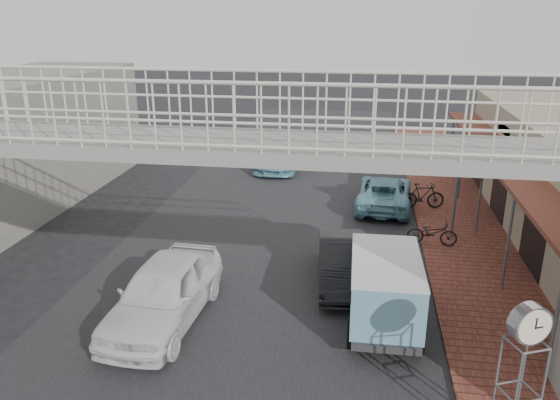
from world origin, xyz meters
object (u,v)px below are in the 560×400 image
(angkot_van, at_px, (385,281))
(motorcycle_far, at_px, (422,196))
(arrow_sign, at_px, (484,163))
(motorcycle_near, at_px, (432,233))
(angkot_far, at_px, (280,152))
(angkot_curb, at_px, (384,192))
(dark_sedan, at_px, (343,263))
(white_hatchback, at_px, (164,292))
(street_clock, at_px, (528,331))

(angkot_van, xyz_separation_m, motorcycle_far, (1.69, 8.48, -0.54))
(motorcycle_far, bearing_deg, arrow_sign, -161.54)
(motorcycle_near, bearing_deg, angkot_far, 39.08)
(angkot_curb, distance_m, motorcycle_near, 4.08)
(dark_sedan, height_order, angkot_van, angkot_van)
(dark_sedan, bearing_deg, arrow_sign, 36.29)
(angkot_far, distance_m, motorcycle_far, 8.58)
(motorcycle_near, bearing_deg, motorcycle_far, 3.82)
(motorcycle_near, distance_m, motorcycle_far, 3.56)
(angkot_curb, distance_m, motorcycle_far, 1.48)
(angkot_curb, relative_size, motorcycle_near, 2.73)
(dark_sedan, bearing_deg, angkot_curb, 73.92)
(dark_sedan, height_order, arrow_sign, arrow_sign)
(angkot_van, bearing_deg, angkot_far, 107.83)
(white_hatchback, height_order, street_clock, street_clock)
(angkot_curb, height_order, street_clock, street_clock)
(angkot_curb, distance_m, street_clock, 13.01)
(street_clock, xyz_separation_m, arrow_sign, (1.12, 9.76, 0.27))
(angkot_far, xyz_separation_m, angkot_van, (4.79, -14.10, 0.43))
(white_hatchback, xyz_separation_m, angkot_van, (5.41, 0.76, 0.37))
(white_hatchback, distance_m, dark_sedan, 5.10)
(dark_sedan, height_order, street_clock, street_clock)
(white_hatchback, relative_size, arrow_sign, 1.42)
(angkot_far, relative_size, street_clock, 1.76)
(motorcycle_near, relative_size, motorcycle_far, 0.94)
(white_hatchback, xyz_separation_m, angkot_curb, (5.65, 9.49, -0.18))
(street_clock, bearing_deg, dark_sedan, 95.20)
(white_hatchback, bearing_deg, arrow_sign, 40.45)
(angkot_curb, bearing_deg, motorcycle_far, 174.15)
(dark_sedan, height_order, motorcycle_far, dark_sedan)
(white_hatchback, xyz_separation_m, motorcycle_far, (7.11, 9.24, -0.18))
(motorcycle_far, height_order, arrow_sign, arrow_sign)
(angkot_far, height_order, motorcycle_near, angkot_far)
(street_clock, bearing_deg, angkot_van, 94.72)
(angkot_curb, height_order, angkot_van, angkot_van)
(angkot_far, bearing_deg, dark_sedan, -72.71)
(motorcycle_far, distance_m, street_clock, 12.63)
(angkot_van, bearing_deg, arrow_sign, 59.70)
(angkot_curb, height_order, angkot_far, angkot_far)
(angkot_curb, xyz_separation_m, angkot_van, (-0.24, -8.74, 0.55))
(dark_sedan, height_order, angkot_curb, dark_sedan)
(white_hatchback, xyz_separation_m, angkot_far, (0.62, 14.85, -0.06))
(white_hatchback, relative_size, street_clock, 1.63)
(dark_sedan, distance_m, motorcycle_near, 4.07)
(angkot_van, xyz_separation_m, motorcycle_near, (1.69, 4.92, -0.63))
(angkot_van, bearing_deg, dark_sedan, 118.28)
(angkot_van, relative_size, arrow_sign, 1.15)
(white_hatchback, distance_m, street_clock, 8.36)
(white_hatchback, xyz_separation_m, motorcycle_near, (7.11, 5.68, -0.27))
(dark_sedan, xyz_separation_m, angkot_van, (1.10, -1.96, 0.52))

